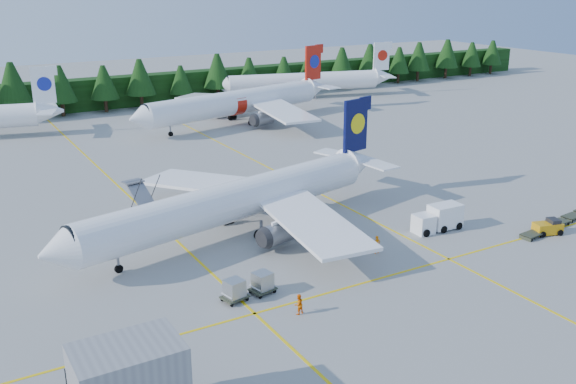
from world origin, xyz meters
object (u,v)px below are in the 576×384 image
airliner_navy (227,204)px  airstairs (155,221)px  airliner_red (232,104)px  baggage_tug (548,227)px  service_truck (437,218)px

airliner_navy → airstairs: size_ratio=5.51×
airliner_red → airstairs: (-28.32, -41.32, -2.75)m
airstairs → baggage_tug: bearing=-42.4°
airliner_red → baggage_tug: 62.44m
airliner_navy → airstairs: airliner_navy is taller
airliner_red → airstairs: 50.17m
service_truck → baggage_tug: (8.93, -6.39, -0.55)m
airstairs → baggage_tug: size_ratio=2.33×
airliner_red → baggage_tug: bearing=-98.4°
airliner_red → service_truck: 55.90m
airliner_navy → baggage_tug: 32.25m
airliner_red → service_truck: size_ratio=7.73×
airliner_red → airliner_navy: bearing=-129.3°
airliner_navy → airstairs: 8.13m
airliner_navy → airliner_red: bearing=51.1°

